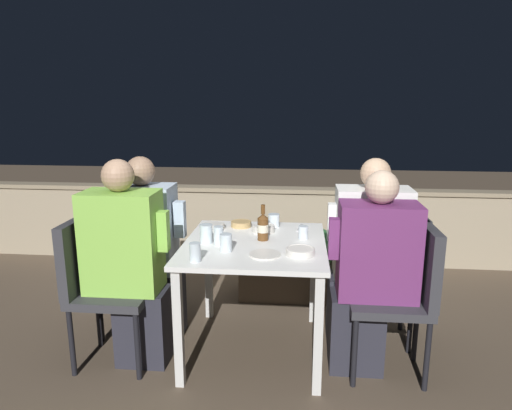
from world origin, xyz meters
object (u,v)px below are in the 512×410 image
object	(u,v)px
chair_right_far	(397,266)
person_white_polo	(365,254)
person_green_blouse	(129,264)
chair_left_far	(121,258)
chair_left_near	(98,276)
chair_right_near	(406,284)
person_purple_stripe	(370,274)
person_blue_shirt	(150,248)
beer_bottle	(263,227)

from	to	relation	value
chair_right_far	person_white_polo	world-z (taller)	person_white_polo
person_green_blouse	chair_left_far	distance (m)	0.39
chair_left_near	chair_right_near	world-z (taller)	same
chair_left_near	person_white_polo	xyz separation A→B (m)	(1.65, 0.35, 0.07)
chair_left_far	person_purple_stripe	world-z (taller)	person_purple_stripe
person_green_blouse	person_purple_stripe	world-z (taller)	person_green_blouse
person_white_polo	person_purple_stripe	bearing A→B (deg)	-92.22
person_green_blouse	chair_right_near	distance (m)	1.65
chair_right_near	chair_right_far	bearing A→B (deg)	87.99
chair_left_near	person_green_blouse	world-z (taller)	person_green_blouse
person_purple_stripe	person_blue_shirt	bearing A→B (deg)	168.70
chair_left_near	person_purple_stripe	xyz separation A→B (m)	(1.64, 0.05, 0.06)
chair_right_near	person_purple_stripe	size ratio (longest dim) A/B	0.75
chair_left_far	chair_right_near	xyz separation A→B (m)	(1.83, -0.28, 0.00)
chair_right_near	beer_bottle	world-z (taller)	beer_bottle
person_green_blouse	beer_bottle	bearing A→B (deg)	16.89
beer_bottle	person_white_polo	bearing A→B (deg)	9.85
chair_left_near	chair_left_far	bearing A→B (deg)	87.50
chair_left_near	person_purple_stripe	size ratio (longest dim) A/B	0.75
person_blue_shirt	chair_right_near	xyz separation A→B (m)	(1.63, -0.28, -0.07)
person_blue_shirt	beer_bottle	distance (m)	0.81
person_green_blouse	chair_left_near	bearing A→B (deg)	180.00
chair_left_far	person_blue_shirt	bearing A→B (deg)	0.00
chair_right_far	person_white_polo	size ratio (longest dim) A/B	0.73
person_green_blouse	person_white_polo	world-z (taller)	person_green_blouse
person_white_polo	beer_bottle	bearing A→B (deg)	-170.15
person_blue_shirt	person_white_polo	size ratio (longest dim) A/B	1.00
chair_left_far	chair_right_far	world-z (taller)	same
chair_left_far	person_white_polo	size ratio (longest dim) A/B	0.73
chair_left_far	beer_bottle	distance (m)	1.02
chair_right_far	person_white_polo	xyz separation A→B (m)	(-0.21, 0.00, 0.07)
person_purple_stripe	chair_right_far	world-z (taller)	person_purple_stripe
chair_right_near	chair_right_far	xyz separation A→B (m)	(0.01, 0.30, 0.00)
chair_left_near	chair_right_far	size ratio (longest dim) A/B	1.00
chair_left_near	person_blue_shirt	distance (m)	0.41
chair_left_far	person_blue_shirt	xyz separation A→B (m)	(0.21, 0.00, 0.07)
person_blue_shirt	person_white_polo	xyz separation A→B (m)	(1.43, 0.02, -0.00)
chair_left_far	chair_left_near	bearing A→B (deg)	-92.50
person_white_polo	chair_right_near	bearing A→B (deg)	-57.38
person_purple_stripe	chair_left_near	bearing A→B (deg)	-178.25
chair_right_near	beer_bottle	distance (m)	0.92
person_blue_shirt	beer_bottle	bearing A→B (deg)	-6.97
person_purple_stripe	chair_right_far	bearing A→B (deg)	54.47
chair_right_near	chair_right_far	world-z (taller)	same
chair_right_near	person_white_polo	world-z (taller)	person_white_polo
person_purple_stripe	person_white_polo	distance (m)	0.30
chair_left_far	beer_bottle	world-z (taller)	beer_bottle
person_blue_shirt	beer_bottle	size ratio (longest dim) A/B	5.46
chair_left_far	chair_right_far	distance (m)	1.85
person_blue_shirt	person_purple_stripe	size ratio (longest dim) A/B	1.02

